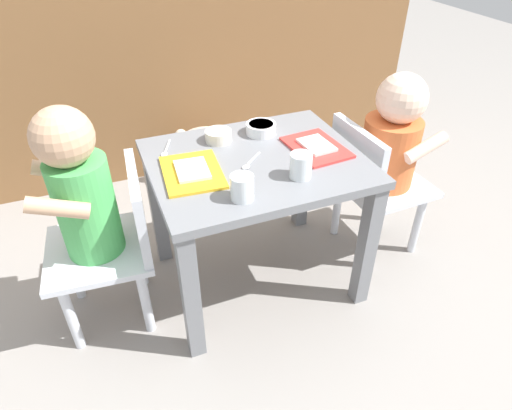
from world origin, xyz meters
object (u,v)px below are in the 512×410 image
object	(u,v)px
seated_child_left	(89,202)
spoon_by_right_tray	(250,163)
veggie_bowl_far	(218,135)
food_tray_right	(316,147)
water_cup_left	(242,189)
spoon_by_left_tray	(166,150)
seated_child_right	(388,147)
food_tray_left	(192,172)
water_cup_right	(301,167)
dog	(222,150)
cereal_bowl_left_side	(261,128)
dining_table	(256,184)

from	to	relation	value
seated_child_left	spoon_by_right_tray	world-z (taller)	seated_child_left
veggie_bowl_far	food_tray_right	bearing A→B (deg)	-30.98
water_cup_left	spoon_by_left_tray	world-z (taller)	water_cup_left
spoon_by_left_tray	veggie_bowl_far	bearing A→B (deg)	0.63
seated_child_right	spoon_by_right_tray	world-z (taller)	seated_child_right
seated_child_right	spoon_by_left_tray	distance (m)	0.70
seated_child_left	food_tray_left	size ratio (longest dim) A/B	3.16
seated_child_right	spoon_by_right_tray	bearing A→B (deg)	-176.94
water_cup_right	food_tray_right	bearing A→B (deg)	47.08
food_tray_right	water_cup_right	bearing A→B (deg)	-132.92
seated_child_left	water_cup_left	bearing A→B (deg)	-27.33
dog	water_cup_left	size ratio (longest dim) A/B	5.67
food_tray_left	cereal_bowl_left_side	bearing A→B (deg)	29.95
water_cup_right	cereal_bowl_left_side	xyz separation A→B (m)	(-0.00, 0.27, -0.01)
dining_table	water_cup_right	distance (m)	0.19
water_cup_left	cereal_bowl_left_side	world-z (taller)	water_cup_left
seated_child_left	dog	size ratio (longest dim) A/B	1.85
water_cup_left	veggie_bowl_far	distance (m)	0.31
dining_table	water_cup_right	bearing A→B (deg)	-60.16
seated_child_left	veggie_bowl_far	xyz separation A→B (m)	(0.39, 0.13, 0.06)
food_tray_left	food_tray_right	bearing A→B (deg)	0.00
water_cup_left	cereal_bowl_left_side	distance (m)	0.35
food_tray_left	water_cup_left	bearing A→B (deg)	-62.30
food_tray_left	veggie_bowl_far	xyz separation A→B (m)	(0.12, 0.15, 0.01)
seated_child_right	dog	bearing A→B (deg)	127.21
spoon_by_left_tray	dining_table	bearing A→B (deg)	-31.93
water_cup_right	dining_table	bearing A→B (deg)	119.84
dog	cereal_bowl_left_side	world-z (taller)	cereal_bowl_left_side
dining_table	veggie_bowl_far	world-z (taller)	veggie_bowl_far
water_cup_left	water_cup_right	distance (m)	0.18
dining_table	veggie_bowl_far	distance (m)	0.19
dining_table	food_tray_right	size ratio (longest dim) A/B	2.89
spoon_by_right_tray	spoon_by_left_tray	bearing A→B (deg)	141.63
food_tray_left	spoon_by_left_tray	bearing A→B (deg)	104.64
spoon_by_left_tray	water_cup_right	bearing A→B (deg)	-42.00
water_cup_right	spoon_by_left_tray	size ratio (longest dim) A/B	0.69
seated_child_right	water_cup_left	size ratio (longest dim) A/B	9.81
seated_child_right	veggie_bowl_far	xyz separation A→B (m)	(-0.52, 0.13, 0.08)
seated_child_left	cereal_bowl_left_side	bearing A→B (deg)	13.24
veggie_bowl_far	food_tray_left	bearing A→B (deg)	-129.11
water_cup_left	water_cup_right	world-z (taller)	water_cup_right
dining_table	seated_child_right	xyz separation A→B (m)	(0.46, 0.01, 0.03)
seated_child_right	water_cup_right	size ratio (longest dim) A/B	9.48
dog	cereal_bowl_left_side	size ratio (longest dim) A/B	3.99
food_tray_left	water_cup_right	bearing A→B (deg)	-24.89
dog	water_cup_left	world-z (taller)	water_cup_left
cereal_bowl_left_side	spoon_by_left_tray	distance (m)	0.30
spoon_by_left_tray	food_tray_left	bearing A→B (deg)	-75.36
seated_child_left	spoon_by_left_tray	distance (m)	0.27
veggie_bowl_far	spoon_by_right_tray	size ratio (longest dim) A/B	0.96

